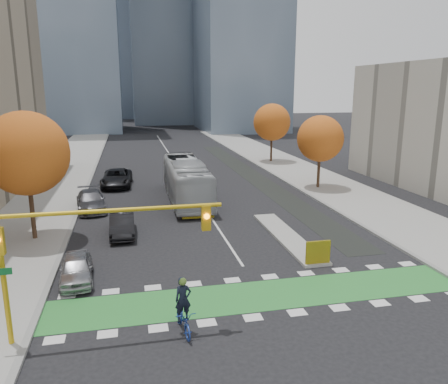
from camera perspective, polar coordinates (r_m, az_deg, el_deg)
name	(u,v)px	position (r m, az deg, el deg)	size (l,w,h in m)	color
ground	(272,311)	(19.97, 6.32, -15.14)	(300.00, 300.00, 0.00)	black
sidewalk_west	(35,208)	(38.56, -23.45, -1.92)	(7.00, 120.00, 0.15)	gray
sidewalk_east	(341,192)	(42.42, 15.09, 0.05)	(7.00, 120.00, 0.15)	gray
curb_west	(80,206)	(38.01, -18.27, -1.69)	(0.30, 120.00, 0.16)	gray
curb_east	(307,193)	(40.95, 10.74, -0.19)	(0.30, 120.00, 0.16)	gray
bike_crossing	(262,295)	(21.23, 5.00, -13.27)	(20.00, 3.00, 0.01)	#298032
centre_line	(175,163)	(57.67, -6.39, 3.80)	(0.15, 70.00, 0.01)	silver
bike_lane_paint	(251,175)	(49.36, 3.55, 2.24)	(2.50, 50.00, 0.01)	black
median_island	(287,236)	(28.97, 8.20, -5.77)	(1.60, 10.00, 0.16)	gray
hazard_board	(318,252)	(24.57, 12.17, -7.70)	(1.40, 0.12, 1.30)	yellow
tree_west	(26,154)	(29.51, -24.42, 4.60)	(5.20, 5.20, 8.22)	#332114
tree_east_near	(320,139)	(42.74, 12.46, 6.82)	(4.40, 4.40, 7.08)	#332114
tree_east_far	(272,122)	(57.72, 6.28, 9.05)	(4.80, 4.80, 7.65)	#332114
traffic_signal_west	(75,241)	(17.11, -18.92, -6.03)	(8.53, 0.56, 5.20)	#BF9914
cyclist	(183,314)	(18.05, -5.32, -15.61)	(0.96, 2.09, 2.33)	navy
bus	(186,180)	(37.86, -4.95, 1.52)	(2.97, 12.71, 3.54)	#ADB1B4
parked_car_a	(76,269)	(23.50, -18.74, -9.46)	(1.59, 3.95, 1.35)	#98989D
parked_car_b	(122,224)	(29.75, -13.15, -4.14)	(1.57, 4.49, 1.48)	black
parked_car_c	(91,201)	(36.45, -16.99, -1.11)	(2.14, 5.27, 1.53)	#4C4B51
parked_car_d	(117,178)	(44.69, -13.83, 1.79)	(2.78, 6.04, 1.68)	black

